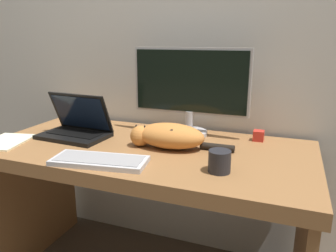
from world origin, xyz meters
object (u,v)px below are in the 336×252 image
Objects in this scene: coffee_mug at (220,161)px; monitor at (190,88)px; external_keyboard at (100,161)px; laptop at (76,128)px; cat at (168,135)px.

monitor is at bearing 120.22° from coffee_mug.
external_keyboard is 4.75× the size of coffee_mug.
laptop reaches higher than cat.
external_keyboard is (0.30, -0.27, -0.03)m from laptop.
cat is 5.61× the size of coffee_mug.
monitor is 0.53m from coffee_mug.
coffee_mug is (0.25, -0.42, -0.20)m from monitor.
laptop is at bearing 166.35° from coffee_mug.
external_keyboard is at bearing -169.85° from coffee_mug.
monitor is at bearing 28.32° from laptop.
external_keyboard is at bearing -124.91° from cat.
monitor is 0.60m from external_keyboard.
coffee_mug is (0.76, -0.19, -0.00)m from laptop.
cat is (-0.03, -0.23, -0.18)m from monitor.
external_keyboard is at bearing -112.94° from monitor.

